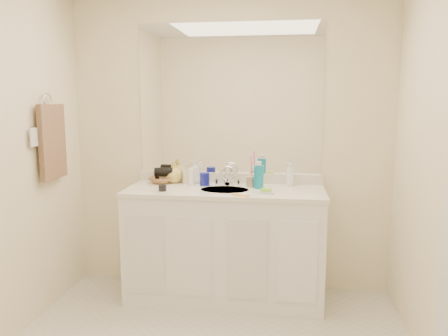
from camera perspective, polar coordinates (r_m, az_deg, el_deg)
The scene contains 26 objects.
wall_back at distance 3.57m, azimuth 0.72°, elevation 3.17°, with size 2.60×0.02×2.40m, color #FEEFC7.
wall_front at distance 1.08m, azimuth -17.13°, elevation -10.46°, with size 2.60×0.02×2.40m, color #FEEFC7.
vanity_cabinet at distance 3.47m, azimuth 0.12°, elevation -10.13°, with size 1.50×0.55×0.85m, color white.
countertop at distance 3.35m, azimuth 0.12°, elevation -3.00°, with size 1.52×0.57×0.03m, color white.
backsplash at distance 3.59m, azimuth 0.68°, elevation -1.30°, with size 1.52×0.03×0.08m, color silver.
sink_basin at distance 3.33m, azimuth 0.07°, elevation -3.02°, with size 0.37×0.37×0.02m, color beige.
faucet at distance 3.49m, azimuth 0.48°, elevation -1.34°, with size 0.02×0.02×0.11m, color silver.
mirror at distance 3.55m, azimuth 0.72°, elevation 8.96°, with size 1.48×0.01×1.20m, color white.
blue_mug at distance 3.48m, azimuth -2.54°, elevation -1.45°, with size 0.08×0.08×0.10m, color #161C99.
tan_cup at distance 3.43m, azimuth 3.43°, elevation -1.80°, with size 0.06×0.06×0.08m, color tan.
toothbrush at distance 3.41m, azimuth 3.61°, elevation 0.00°, with size 0.01×0.01×0.19m, color #FC42AD.
mouthwash_bottle at distance 3.37m, azimuth 4.56°, elevation -1.16°, with size 0.07×0.07×0.18m, color #0E88AC.
clear_pump_bottle at distance 3.48m, azimuth 8.61°, elevation -1.14°, with size 0.06×0.06×0.15m, color white.
soap_dish at distance 3.20m, azimuth 5.52°, elevation -3.20°, with size 0.11×0.09×0.01m, color silver.
green_soap at distance 3.20m, azimuth 5.53°, elevation -2.89°, with size 0.07×0.05×0.03m, color #96DF36.
orange_comb at distance 3.11m, azimuth 2.15°, elevation -3.58°, with size 0.14×0.03×0.01m, color orange.
dark_jar at distance 3.30m, azimuth -8.05°, elevation -2.63°, with size 0.06×0.06×0.04m, color black.
extra_white_bottle at distance 3.47m, azimuth -4.29°, elevation -1.17°, with size 0.04×0.04×0.14m, color white.
soap_bottle_white at distance 3.58m, azimuth -3.76°, elevation -0.51°, with size 0.07×0.07×0.18m, color white.
soap_bottle_cream at distance 3.58m, azimuth -4.83°, elevation -0.71°, with size 0.07×0.07×0.16m, color beige.
soap_bottle_yellow at distance 3.61m, azimuth -6.58°, elevation -0.52°, with size 0.14×0.14×0.18m, color #DBC055.
wicker_basket at distance 3.62m, azimuth -8.13°, elevation -1.55°, with size 0.20×0.20×0.05m, color #9D693F.
hair_dryer at distance 3.60m, azimuth -7.84°, elevation -0.55°, with size 0.07×0.07×0.15m, color black.
towel_ring at distance 3.46m, azimuth -22.07°, elevation 8.16°, with size 0.11×0.11×0.01m, color silver.
hand_towel at distance 3.46m, azimuth -21.50°, elevation 3.21°, with size 0.04×0.32×0.55m, color brown.
switch_plate at distance 3.29m, azimuth -23.58°, elevation 3.71°, with size 0.01×0.09×0.13m, color white.
Camera 1 is at (0.45, -2.22, 1.55)m, focal length 35.00 mm.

